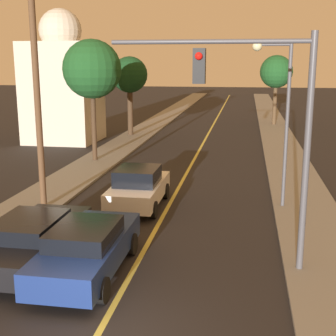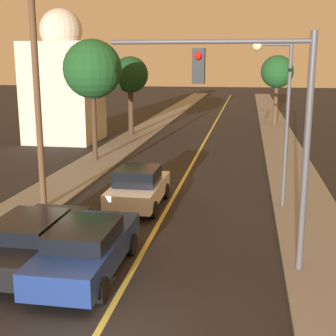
{
  "view_description": "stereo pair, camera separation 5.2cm",
  "coord_description": "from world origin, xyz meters",
  "views": [
    {
      "loc": [
        2.93,
        -8.24,
        5.65
      ],
      "look_at": [
        0.0,
        9.25,
        1.6
      ],
      "focal_mm": 50.0,
      "sensor_mm": 36.0,
      "label": 1
    },
    {
      "loc": [
        2.98,
        -8.23,
        5.65
      ],
      "look_at": [
        0.0,
        9.25,
        1.6
      ],
      "focal_mm": 50.0,
      "sensor_mm": 36.0,
      "label": 2
    }
  ],
  "objects": [
    {
      "name": "sidewalk_left",
      "position": [
        -5.37,
        36.0,
        0.06
      ],
      "size": [
        2.5,
        80.0,
        0.12
      ],
      "color": "gray",
      "rests_on": "ground"
    },
    {
      "name": "domed_building_left",
      "position": [
        -9.98,
        23.68,
        4.08
      ],
      "size": [
        4.72,
        4.72,
        9.23
      ],
      "color": "#BCB29E",
      "rests_on": "ground"
    },
    {
      "name": "road_surface",
      "position": [
        0.0,
        36.0,
        0.01
      ],
      "size": [
        8.24,
        80.0,
        0.01
      ],
      "color": "black",
      "rests_on": "ground"
    },
    {
      "name": "streetlamp_right",
      "position": [
        4.12,
        9.89,
        4.19
      ],
      "size": [
        1.48,
        0.36,
        6.28
      ],
      "color": "#47474C",
      "rests_on": "ground"
    },
    {
      "name": "car_near_lane_second",
      "position": [
        -1.15,
        9.1,
        0.81
      ],
      "size": [
        1.92,
        4.18,
        1.62
      ],
      "color": "white",
      "rests_on": "ground"
    },
    {
      "name": "car_outer_lane_front",
      "position": [
        -2.96,
        3.47,
        0.73
      ],
      "size": [
        2.02,
        4.88,
        1.38
      ],
      "color": "black",
      "rests_on": "ground"
    },
    {
      "name": "tree_left_far",
      "position": [
        -5.86,
        26.7,
        4.6
      ],
      "size": [
        2.71,
        2.71,
        5.92
      ],
      "color": "#3D2B1C",
      "rests_on": "ground"
    },
    {
      "name": "utility_pole_left",
      "position": [
        -4.72,
        8.14,
        4.79
      ],
      "size": [
        1.6,
        0.24,
        9.0
      ],
      "color": "#513823",
      "rests_on": "ground"
    },
    {
      "name": "tree_left_near",
      "position": [
        -5.59,
        17.12,
        5.22
      ],
      "size": [
        3.26,
        3.26,
        6.75
      ],
      "color": "#3D2B1C",
      "rests_on": "ground"
    },
    {
      "name": "tree_right_near",
      "position": [
        5.42,
        34.78,
        4.73
      ],
      "size": [
        2.86,
        2.86,
        6.09
      ],
      "color": "#4C3823",
      "rests_on": "ground"
    },
    {
      "name": "car_near_lane_front",
      "position": [
        -1.15,
        2.99,
        0.76
      ],
      "size": [
        1.93,
        4.72,
        1.45
      ],
      "color": "navy",
      "rests_on": "ground"
    },
    {
      "name": "traffic_signal_mast",
      "position": [
        3.31,
        4.08,
        4.4
      ],
      "size": [
        5.24,
        0.42,
        6.27
      ],
      "color": "#47474C",
      "rests_on": "ground"
    },
    {
      "name": "sidewalk_right",
      "position": [
        5.37,
        36.0,
        0.06
      ],
      "size": [
        2.5,
        80.0,
        0.12
      ],
      "color": "gray",
      "rests_on": "ground"
    }
  ]
}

